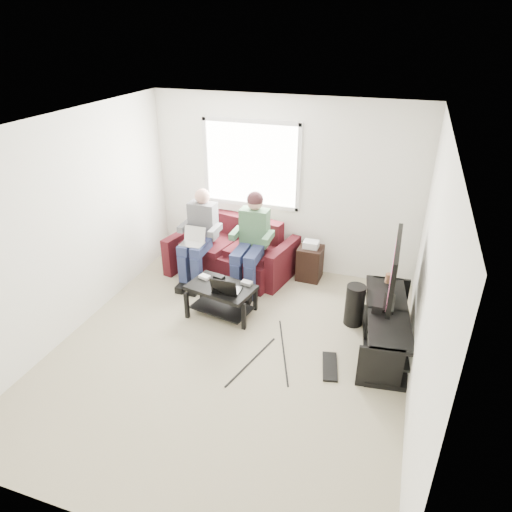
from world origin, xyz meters
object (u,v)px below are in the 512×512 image
object	(u,v)px
sofa	(233,254)
end_table	(310,262)
tv_stand	(385,329)
coffee_table	(221,293)
tv	(394,270)
subwoofer	(355,305)

from	to	relation	value
sofa	end_table	world-z (taller)	sofa
end_table	tv_stand	bearing A→B (deg)	-47.51
coffee_table	end_table	distance (m)	1.57
coffee_table	tv	world-z (taller)	tv
coffee_table	subwoofer	xyz separation A→B (m)	(1.68, 0.33, -0.04)
coffee_table	tv	distance (m)	2.19
sofa	coffee_table	bearing A→B (deg)	-76.52
sofa	tv	xyz separation A→B (m)	(2.35, -1.03, 0.66)
subwoofer	end_table	xyz separation A→B (m)	(-0.79, 0.96, 0.00)
sofa	tv	world-z (taller)	tv
sofa	end_table	xyz separation A→B (m)	(1.16, 0.17, -0.03)
subwoofer	sofa	bearing A→B (deg)	157.90
coffee_table	subwoofer	size ratio (longest dim) A/B	1.70
coffee_table	tv	size ratio (longest dim) A/B	0.85
tv_stand	tv	distance (m)	0.75
coffee_table	subwoofer	bearing A→B (deg)	11.17
coffee_table	end_table	xyz separation A→B (m)	(0.89, 1.30, -0.03)
tv	coffee_table	bearing A→B (deg)	-177.49
tv_stand	subwoofer	distance (m)	0.53
tv	subwoofer	xyz separation A→B (m)	(-0.40, 0.24, -0.70)
sofa	tv_stand	distance (m)	2.61
sofa	coffee_table	xyz separation A→B (m)	(0.27, -1.12, -0.00)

